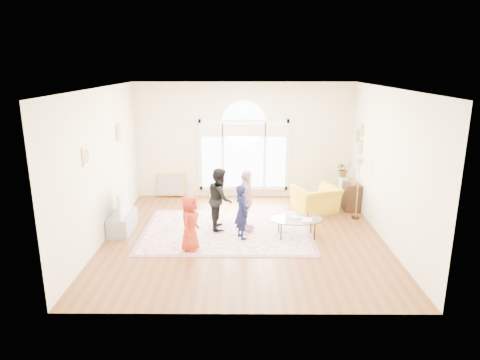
{
  "coord_description": "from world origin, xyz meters",
  "views": [
    {
      "loc": [
        -0.04,
        -8.73,
        3.68
      ],
      "look_at": [
        -0.09,
        0.3,
        1.21
      ],
      "focal_mm": 32.0,
      "sensor_mm": 36.0,
      "label": 1
    }
  ],
  "objects_px": {
    "television": "(121,202)",
    "coffee_table": "(297,220)",
    "tv_console": "(122,223)",
    "area_rug": "(227,230)",
    "armchair": "(316,200)"
  },
  "relations": [
    {
      "from": "tv_console",
      "to": "area_rug",
      "type": "bearing_deg",
      "value": 0.91
    },
    {
      "from": "tv_console",
      "to": "television",
      "type": "distance_m",
      "value": 0.5
    },
    {
      "from": "television",
      "to": "coffee_table",
      "type": "distance_m",
      "value": 3.91
    },
    {
      "from": "area_rug",
      "to": "coffee_table",
      "type": "height_order",
      "value": "coffee_table"
    },
    {
      "from": "armchair",
      "to": "area_rug",
      "type": "bearing_deg",
      "value": 8.73
    },
    {
      "from": "area_rug",
      "to": "armchair",
      "type": "height_order",
      "value": "armchair"
    },
    {
      "from": "tv_console",
      "to": "coffee_table",
      "type": "bearing_deg",
      "value": -4.47
    },
    {
      "from": "area_rug",
      "to": "television",
      "type": "xyz_separation_m",
      "value": [
        -2.35,
        -0.04,
        0.7
      ]
    },
    {
      "from": "tv_console",
      "to": "coffee_table",
      "type": "xyz_separation_m",
      "value": [
        3.89,
        -0.3,
        0.19
      ]
    },
    {
      "from": "television",
      "to": "coffee_table",
      "type": "bearing_deg",
      "value": -4.48
    },
    {
      "from": "coffee_table",
      "to": "tv_console",
      "type": "bearing_deg",
      "value": 173.36
    },
    {
      "from": "area_rug",
      "to": "tv_console",
      "type": "bearing_deg",
      "value": -179.09
    },
    {
      "from": "area_rug",
      "to": "tv_console",
      "type": "xyz_separation_m",
      "value": [
        -2.36,
        -0.04,
        0.2
      ]
    },
    {
      "from": "area_rug",
      "to": "armchair",
      "type": "distance_m",
      "value": 2.58
    },
    {
      "from": "television",
      "to": "armchair",
      "type": "distance_m",
      "value": 4.78
    }
  ]
}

